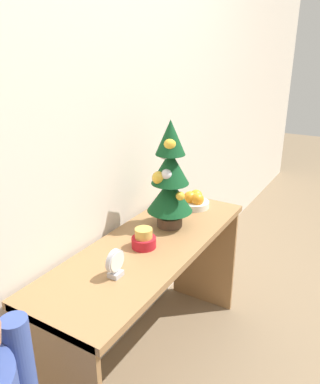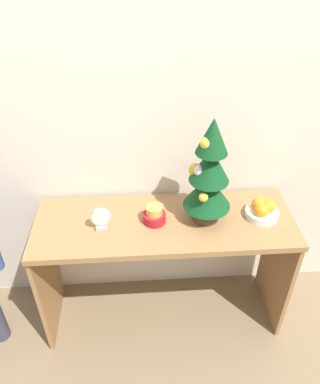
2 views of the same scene
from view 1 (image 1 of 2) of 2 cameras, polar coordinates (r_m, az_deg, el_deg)
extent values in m
plane|color=#7A664C|center=(2.00, 4.43, -26.60)|extent=(12.00, 12.00, 0.00)
cube|color=beige|center=(1.62, -9.57, 12.70)|extent=(7.00, 0.05, 2.50)
cube|color=olive|center=(1.67, -1.50, -8.15)|extent=(1.21, 0.42, 0.03)
cube|color=olive|center=(2.29, 6.64, -9.00)|extent=(0.02, 0.39, 0.68)
cylinder|color=#4C3828|center=(1.80, 1.48, -4.40)|extent=(0.12, 0.12, 0.05)
cylinder|color=brown|center=(1.78, 1.49, -3.09)|extent=(0.02, 0.02, 0.04)
cone|color=#0F421E|center=(1.75, 1.52, -0.44)|extent=(0.22, 0.22, 0.16)
cone|color=#0F421E|center=(1.70, 1.56, 3.85)|extent=(0.18, 0.18, 0.16)
cone|color=#0F421E|center=(1.67, 1.61, 8.35)|extent=(0.14, 0.14, 0.16)
sphere|color=gold|center=(1.65, 1.53, 7.22)|extent=(0.06, 0.06, 0.06)
sphere|color=silver|center=(1.67, 0.63, 5.93)|extent=(0.06, 0.06, 0.06)
sphere|color=gold|center=(1.68, 3.11, -0.62)|extent=(0.04, 0.04, 0.04)
sphere|color=gold|center=(1.68, -0.24, 2.18)|extent=(0.06, 0.06, 0.06)
sphere|color=silver|center=(1.67, 1.06, 2.66)|extent=(0.05, 0.05, 0.05)
sphere|color=#2D4CA8|center=(1.72, 3.38, 1.22)|extent=(0.04, 0.04, 0.04)
cylinder|color=silver|center=(2.02, 5.30, -1.85)|extent=(0.15, 0.15, 0.03)
sphere|color=orange|center=(2.03, 5.52, -0.59)|extent=(0.07, 0.07, 0.07)
sphere|color=orange|center=(2.00, 4.57, -0.85)|extent=(0.07, 0.07, 0.07)
sphere|color=orange|center=(1.98, 5.74, -1.11)|extent=(0.07, 0.07, 0.07)
cylinder|color=#AD1923|center=(1.61, -2.49, -7.65)|extent=(0.11, 0.11, 0.05)
cylinder|color=gold|center=(1.59, -2.51, -6.28)|extent=(0.08, 0.08, 0.04)
cube|color=#B2B2B7|center=(1.44, -6.77, -12.28)|extent=(0.05, 0.04, 0.02)
cylinder|color=#B2B2B7|center=(1.41, -6.87, -10.39)|extent=(0.09, 0.02, 0.09)
cylinder|color=white|center=(1.40, -6.54, -10.50)|extent=(0.08, 0.00, 0.08)
cylinder|color=#384C93|center=(1.14, -20.33, -24.15)|extent=(0.07, 0.07, 0.33)
camera|label=2|loc=(1.29, 62.93, 26.38)|focal=35.00mm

